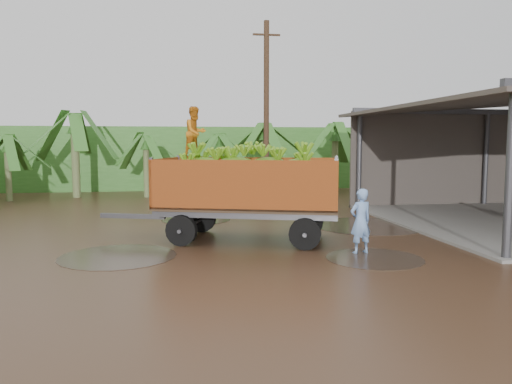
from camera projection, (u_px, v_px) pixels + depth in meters
ground at (253, 237)px, 14.24m from camera, size 100.00×100.00×0.00m
hedge_north at (178, 158)px, 29.47m from camera, size 22.00×3.00×3.60m
banana_trailer at (248, 187)px, 13.72m from camera, size 6.84×3.77×3.71m
man_blue at (361, 221)px, 12.12m from camera, size 0.65×0.51×1.59m
utility_pole at (266, 112)px, 21.84m from camera, size 1.20×0.24×7.94m
banana_plants at (110, 165)px, 20.31m from camera, size 24.38×20.65×4.28m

